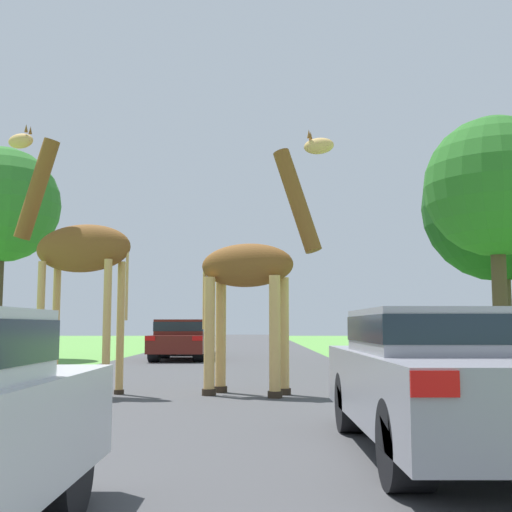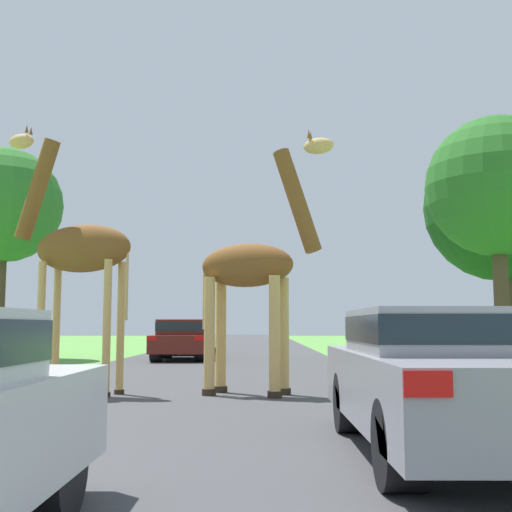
# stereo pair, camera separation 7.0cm
# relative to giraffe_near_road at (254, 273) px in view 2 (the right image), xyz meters

# --- Properties ---
(road) EXTENTS (8.07, 120.00, 0.00)m
(road) POSITION_rel_giraffe_near_road_xyz_m (-1.12, 17.43, -2.24)
(road) COLOR #424244
(road) RESTS_ON ground
(giraffe_near_road) EXTENTS (2.58, 1.25, 4.84)m
(giraffe_near_road) POSITION_rel_giraffe_near_road_xyz_m (0.00, 0.00, 0.00)
(giraffe_near_road) COLOR tan
(giraffe_near_road) RESTS_ON ground
(giraffe_companion) EXTENTS (2.76, 1.22, 5.23)m
(giraffe_companion) POSITION_rel_giraffe_near_road_xyz_m (-3.42, 0.21, 0.47)
(giraffe_companion) COLOR tan
(giraffe_companion) RESTS_ON ground
(car_queue_right) EXTENTS (1.74, 4.58, 1.43)m
(car_queue_right) POSITION_rel_giraffe_near_road_xyz_m (1.88, -5.41, -1.46)
(car_queue_right) COLOR gray
(car_queue_right) RESTS_ON ground
(car_queue_left) EXTENTS (1.96, 4.28, 1.48)m
(car_queue_left) POSITION_rel_giraffe_near_road_xyz_m (-2.75, 12.08, -1.45)
(car_queue_left) COLOR #561914
(car_queue_left) RESTS_ON ground
(car_far_ahead) EXTENTS (1.79, 4.13, 1.47)m
(car_far_ahead) POSITION_rel_giraffe_near_road_xyz_m (-2.82, 16.89, -1.47)
(car_far_ahead) COLOR silver
(car_far_ahead) RESTS_ON ground
(tree_left_edge) EXTENTS (3.61, 3.61, 6.64)m
(tree_left_edge) POSITION_rel_giraffe_near_road_xyz_m (6.20, 4.37, 2.56)
(tree_left_edge) COLOR #4C3828
(tree_left_edge) RESTS_ON ground
(tree_centre_back) EXTENTS (4.46, 4.46, 8.14)m
(tree_centre_back) POSITION_rel_giraffe_near_road_xyz_m (-9.82, 12.54, 3.64)
(tree_centre_back) COLOR #4C3828
(tree_centre_back) RESTS_ON ground
(tree_right_cluster) EXTENTS (5.07, 5.07, 7.81)m
(tree_right_cluster) POSITION_rel_giraffe_near_road_xyz_m (8.23, 9.51, 3.00)
(tree_right_cluster) COLOR #4C3828
(tree_right_cluster) RESTS_ON ground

